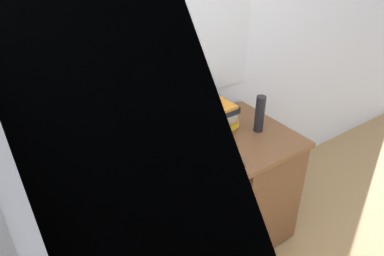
% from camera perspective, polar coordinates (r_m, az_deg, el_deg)
% --- Properties ---
extents(ground_plane, '(6.00, 6.00, 0.00)m').
position_cam_1_polar(ground_plane, '(2.56, -1.64, -18.70)').
color(ground_plane, '#9E7A4C').
extents(wall_back, '(6.00, 0.06, 2.60)m').
position_cam_1_polar(wall_back, '(2.08, -7.76, 12.42)').
color(wall_back, silver).
rests_on(wall_back, ground).
extents(desk, '(1.46, 0.64, 0.77)m').
position_cam_1_polar(desk, '(2.41, 6.06, -8.67)').
color(desk, brown).
rests_on(desk, ground).
extents(book_stack_tall, '(0.24, 0.17, 0.25)m').
position_cam_1_polar(book_stack_tall, '(2.03, -4.70, -0.70)').
color(book_stack_tall, '#B22D33').
rests_on(book_stack_tall, desk).
extents(book_stack_keyboard_riser, '(0.25, 0.21, 0.18)m').
position_cam_1_polar(book_stack_keyboard_riser, '(1.92, -2.75, -3.94)').
color(book_stack_keyboard_riser, black).
rests_on(book_stack_keyboard_riser, desk).
extents(book_stack_side, '(0.26, 0.21, 0.17)m').
position_cam_1_polar(book_stack_side, '(2.23, 3.69, 1.54)').
color(book_stack_side, yellow).
rests_on(book_stack_side, desk).
extents(laptop, '(0.34, 0.28, 0.23)m').
position_cam_1_polar(laptop, '(1.99, -5.75, 4.46)').
color(laptop, '#B7BABF').
rests_on(laptop, book_stack_tall).
extents(keyboard, '(0.43, 0.17, 0.02)m').
position_cam_1_polar(keyboard, '(1.86, -2.71, -1.40)').
color(keyboard, black).
rests_on(keyboard, book_stack_keyboard_riser).
extents(computer_mouse, '(0.06, 0.10, 0.04)m').
position_cam_1_polar(computer_mouse, '(2.15, 2.96, -1.94)').
color(computer_mouse, '#A5A8AD').
rests_on(computer_mouse, desk).
extents(mug, '(0.12, 0.08, 0.09)m').
position_cam_1_polar(mug, '(1.85, -14.71, -8.40)').
color(mug, '#B23F33').
rests_on(mug, desk).
extents(water_bottle, '(0.06, 0.06, 0.23)m').
position_cam_1_polar(water_bottle, '(2.25, 10.22, 2.11)').
color(water_bottle, black).
rests_on(water_bottle, desk).
extents(cell_phone, '(0.11, 0.15, 0.01)m').
position_cam_1_polar(cell_phone, '(2.03, 6.53, -4.79)').
color(cell_phone, black).
rests_on(cell_phone, desk).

